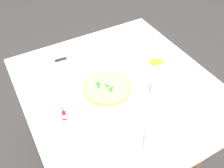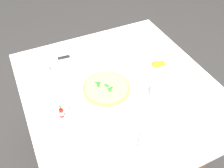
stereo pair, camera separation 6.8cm
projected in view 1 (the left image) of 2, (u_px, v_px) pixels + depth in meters
The scene contains 15 objects.
ground_plane at pixel (115, 150), 1.92m from camera, with size 8.00×8.00×0.00m, color #33302D.
dining_table at pixel (116, 98), 1.48m from camera, with size 1.05×1.05×0.76m.
pizza_plate at pixel (107, 90), 1.32m from camera, with size 0.31×0.31×0.02m.
pizza at pixel (107, 88), 1.31m from camera, with size 0.26×0.26×0.02m.
coffee_cup_right_edge at pixel (139, 37), 1.65m from camera, with size 0.13×0.13×0.07m.
coffee_cup_near_left at pixel (41, 75), 1.38m from camera, with size 0.13×0.13×0.07m.
water_glass_far_right at pixel (113, 39), 1.61m from camera, with size 0.07×0.07×0.10m.
water_glass_near_right at pixel (158, 92), 1.26m from camera, with size 0.07×0.07×0.12m.
napkin_folded at pixel (68, 60), 1.51m from camera, with size 0.24×0.17×0.02m.
dinner_knife at pixel (69, 58), 1.50m from camera, with size 0.20×0.04×0.01m.
citrus_bowl at pixel (155, 65), 1.45m from camera, with size 0.15×0.15×0.07m.
hot_sauce_bottle at pixel (64, 115), 1.17m from camera, with size 0.02×0.02×0.08m.
salt_shaker at pixel (69, 112), 1.19m from camera, with size 0.03×0.03×0.06m.
pepper_shaker at pixel (60, 120), 1.16m from camera, with size 0.03×0.03×0.06m.
menu_card at pixel (145, 141), 1.07m from camera, with size 0.06×0.07×0.06m.
Camera 1 is at (-0.51, -0.85, 1.72)m, focal length 38.77 mm.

